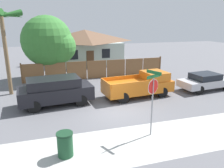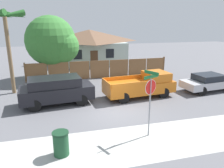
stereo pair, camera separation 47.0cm
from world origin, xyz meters
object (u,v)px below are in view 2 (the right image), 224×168
at_px(palm_tree, 5,22).
at_px(orange_pickup, 142,85).
at_px(stop_sign, 150,93).
at_px(oak_tree, 53,42).
at_px(trash_bin, 61,143).
at_px(red_suv, 56,90).
at_px(parked_sedan, 209,82).
at_px(house, 90,46).

xyz_separation_m(palm_tree, orange_pickup, (9.23, -3.23, -4.43)).
xyz_separation_m(orange_pickup, stop_sign, (-1.83, -5.46, 1.30)).
distance_m(oak_tree, trash_bin, 13.47).
bearing_deg(palm_tree, oak_tree, 50.81).
distance_m(oak_tree, red_suv, 7.54).
relative_size(oak_tree, parked_sedan, 1.26).
height_order(house, orange_pickup, house).
height_order(stop_sign, trash_bin, stop_sign).
bearing_deg(orange_pickup, house, 90.34).
xyz_separation_m(orange_pickup, trash_bin, (-5.97, -6.04, -0.34)).
relative_size(house, red_suv, 1.91).
xyz_separation_m(house, stop_sign, (-0.33, -20.13, -0.06)).
distance_m(oak_tree, stop_sign, 13.32).
bearing_deg(stop_sign, trash_bin, 163.45).
xyz_separation_m(house, palm_tree, (-7.73, -11.45, 3.06)).
height_order(parked_sedan, trash_bin, parked_sedan).
bearing_deg(red_suv, trash_bin, -94.78).
relative_size(stop_sign, trash_bin, 3.07).
xyz_separation_m(house, orange_pickup, (1.50, -14.67, -1.37)).
distance_m(oak_tree, orange_pickup, 9.70).
xyz_separation_m(house, oak_tree, (-4.57, -7.57, 1.24)).
distance_m(red_suv, stop_sign, 6.97).
bearing_deg(red_suv, parked_sedan, -5.50).
height_order(palm_tree, red_suv, palm_tree).
bearing_deg(parked_sedan, stop_sign, -149.82).
relative_size(palm_tree, parked_sedan, 1.31).
bearing_deg(stop_sign, oak_tree, 84.05).
relative_size(palm_tree, stop_sign, 1.92).
height_order(oak_tree, orange_pickup, oak_tree).
height_order(red_suv, orange_pickup, red_suv).
bearing_deg(house, red_suv, -107.20).
bearing_deg(oak_tree, palm_tree, -129.19).
height_order(red_suv, trash_bin, red_suv).
bearing_deg(trash_bin, stop_sign, 8.04).
bearing_deg(oak_tree, red_suv, -89.85).
bearing_deg(red_suv, house, 67.30).
height_order(house, trash_bin, house).
height_order(house, palm_tree, palm_tree).
bearing_deg(palm_tree, red_suv, -45.61).
bearing_deg(orange_pickup, oak_tree, 125.01).
bearing_deg(parked_sedan, house, 110.70).
relative_size(oak_tree, trash_bin, 5.68).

